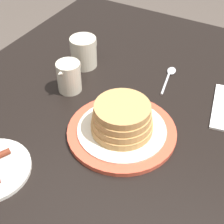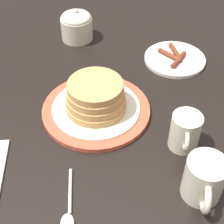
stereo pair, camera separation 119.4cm
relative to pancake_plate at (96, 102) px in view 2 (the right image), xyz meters
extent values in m
cube|color=black|center=(-0.05, -0.02, -0.05)|extent=(1.41, 1.09, 0.03)
cube|color=black|center=(-0.70, -0.50, -0.43)|extent=(0.07, 0.07, 0.73)
cube|color=black|center=(-0.70, 0.47, -0.43)|extent=(0.07, 0.07, 0.73)
cylinder|color=#DB5138|center=(0.00, 0.00, -0.03)|extent=(0.27, 0.27, 0.01)
cylinder|color=beige|center=(0.00, 0.00, -0.02)|extent=(0.22, 0.22, 0.00)
cylinder|color=tan|center=(0.00, 0.00, -0.01)|extent=(0.15, 0.15, 0.02)
cylinder|color=tan|center=(0.00, 0.00, 0.01)|extent=(0.14, 0.14, 0.02)
cylinder|color=tan|center=(0.00, 0.00, 0.03)|extent=(0.14, 0.14, 0.02)
cylinder|color=tan|center=(0.00, 0.00, 0.05)|extent=(0.13, 0.13, 0.02)
cylinder|color=silver|center=(-0.24, 0.20, -0.03)|extent=(0.18, 0.18, 0.01)
cylinder|color=maroon|center=(-0.26, 0.20, -0.02)|extent=(0.08, 0.04, 0.01)
cylinder|color=maroon|center=(-0.22, 0.21, -0.02)|extent=(0.08, 0.05, 0.01)
cylinder|color=maroon|center=(-0.24, 0.18, -0.02)|extent=(0.06, 0.07, 0.01)
cylinder|color=beige|center=(0.21, 0.24, 0.01)|extent=(0.08, 0.08, 0.09)
torus|color=beige|center=(0.24, 0.24, 0.01)|extent=(0.06, 0.01, 0.06)
cylinder|color=brown|center=(0.21, 0.24, 0.05)|extent=(0.07, 0.07, 0.00)
cylinder|color=beige|center=(0.08, 0.21, 0.01)|extent=(0.07, 0.07, 0.09)
cone|color=beige|center=(0.05, 0.21, 0.04)|extent=(0.04, 0.03, 0.04)
torus|color=beige|center=(0.12, 0.21, 0.02)|extent=(0.05, 0.01, 0.05)
cylinder|color=beige|center=(-0.33, -0.11, 0.00)|extent=(0.10, 0.10, 0.07)
ellipsoid|color=beige|center=(-0.33, -0.11, 0.04)|extent=(0.09, 0.09, 0.03)
sphere|color=beige|center=(-0.33, -0.11, 0.06)|extent=(0.02, 0.02, 0.02)
cylinder|color=silver|center=(0.23, -0.02, -0.03)|extent=(0.10, 0.03, 0.01)
ellipsoid|color=silver|center=(0.30, -0.01, -0.03)|extent=(0.04, 0.03, 0.01)
camera|label=1|loc=(-0.53, -0.27, 0.56)|focal=55.00mm
camera|label=2|loc=(0.61, 0.11, 0.56)|focal=55.00mm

